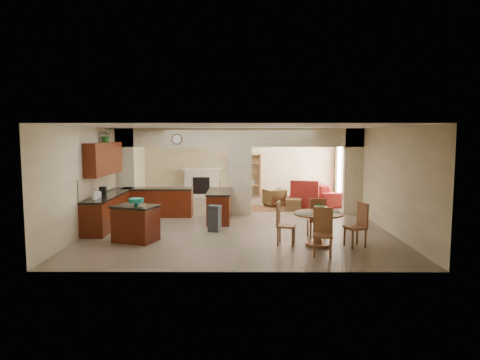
{
  "coord_description": "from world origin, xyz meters",
  "views": [
    {
      "loc": [
        0.08,
        -12.86,
        2.58
      ],
      "look_at": [
        0.02,
        0.3,
        1.2
      ],
      "focal_mm": 32.0,
      "sensor_mm": 36.0,
      "label": 1
    }
  ],
  "objects_px": {
    "sofa": "(326,193)",
    "armchair": "(274,197)",
    "dining_table": "(318,224)",
    "kitchen_island": "(136,223)"
  },
  "relations": [
    {
      "from": "armchair",
      "to": "dining_table",
      "type": "bearing_deg",
      "value": 68.8
    },
    {
      "from": "sofa",
      "to": "armchair",
      "type": "bearing_deg",
      "value": 102.94
    },
    {
      "from": "dining_table",
      "to": "kitchen_island",
      "type": "bearing_deg",
      "value": 174.51
    },
    {
      "from": "sofa",
      "to": "armchair",
      "type": "height_order",
      "value": "sofa"
    },
    {
      "from": "kitchen_island",
      "to": "dining_table",
      "type": "height_order",
      "value": "kitchen_island"
    },
    {
      "from": "dining_table",
      "to": "armchair",
      "type": "height_order",
      "value": "dining_table"
    },
    {
      "from": "kitchen_island",
      "to": "armchair",
      "type": "bearing_deg",
      "value": 74.14
    },
    {
      "from": "sofa",
      "to": "armchair",
      "type": "relative_size",
      "value": 3.77
    },
    {
      "from": "dining_table",
      "to": "sofa",
      "type": "distance_m",
      "value": 6.56
    },
    {
      "from": "kitchen_island",
      "to": "dining_table",
      "type": "relative_size",
      "value": 1.05
    }
  ]
}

